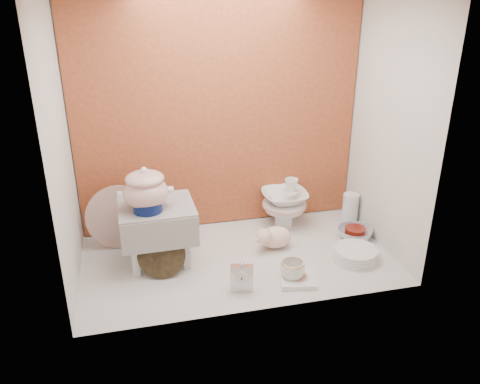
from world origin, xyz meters
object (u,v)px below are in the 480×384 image
at_px(step_stool, 158,234).
at_px(plush_pig, 276,237).
at_px(porcelain_tower, 284,203).
at_px(mantel_clock, 242,277).
at_px(gold_rim_teacup, 292,270).
at_px(crystal_bowl, 355,233).
at_px(blue_white_vase, 160,219).
at_px(soup_tureen, 145,188).
at_px(floral_platter, 119,217).
at_px(dinner_plate_stack, 355,254).

distance_m(step_stool, plush_pig, 0.71).
bearing_deg(porcelain_tower, mantel_clock, -124.22).
bearing_deg(porcelain_tower, gold_rim_teacup, -103.93).
xyz_separation_m(crystal_bowl, porcelain_tower, (-0.38, 0.27, 0.13)).
bearing_deg(step_stool, blue_white_vase, 82.69).
bearing_deg(step_stool, gold_rim_teacup, -29.64).
relative_size(step_stool, plush_pig, 1.68).
bearing_deg(step_stool, crystal_bowl, -2.04).
distance_m(blue_white_vase, gold_rim_teacup, 0.93).
xyz_separation_m(soup_tureen, plush_pig, (0.75, 0.02, -0.41)).
distance_m(floral_platter, gold_rim_teacup, 1.09).
bearing_deg(crystal_bowl, step_stool, 179.22).
bearing_deg(floral_platter, porcelain_tower, 1.25).
distance_m(step_stool, porcelain_tower, 0.88).
height_order(blue_white_vase, porcelain_tower, porcelain_tower).
xyz_separation_m(plush_pig, crystal_bowl, (0.53, -0.01, -0.04)).
height_order(floral_platter, dinner_plate_stack, floral_platter).
relative_size(plush_pig, gold_rim_teacup, 1.85).
distance_m(crystal_bowl, porcelain_tower, 0.49).
height_order(plush_pig, dinner_plate_stack, plush_pig).
bearing_deg(porcelain_tower, floral_platter, -178.75).
xyz_separation_m(plush_pig, gold_rim_teacup, (-0.02, -0.36, -0.01)).
height_order(mantel_clock, plush_pig, mantel_clock).
bearing_deg(crystal_bowl, plush_pig, 179.37).
bearing_deg(floral_platter, soup_tureen, -58.30).
height_order(mantel_clock, dinner_plate_stack, mantel_clock).
bearing_deg(gold_rim_teacup, dinner_plate_stack, 14.92).
bearing_deg(crystal_bowl, mantel_clock, -155.13).
bearing_deg(floral_platter, blue_white_vase, 10.51).
relative_size(floral_platter, crystal_bowl, 1.82).
bearing_deg(mantel_clock, porcelain_tower, 70.53).
relative_size(soup_tureen, blue_white_vase, 1.06).
bearing_deg(crystal_bowl, soup_tureen, -179.33).
xyz_separation_m(floral_platter, gold_rim_teacup, (0.90, -0.60, -0.13)).
xyz_separation_m(gold_rim_teacup, porcelain_tower, (0.16, 0.63, 0.10)).
bearing_deg(plush_pig, gold_rim_teacup, -92.29).
bearing_deg(plush_pig, soup_tureen, -178.29).
height_order(step_stool, porcelain_tower, step_stool).
xyz_separation_m(floral_platter, dinner_plate_stack, (1.33, -0.49, -0.16)).
xyz_separation_m(soup_tureen, crystal_bowl, (1.28, 0.01, -0.45)).
height_order(floral_platter, crystal_bowl, floral_platter).
relative_size(mantel_clock, gold_rim_teacup, 1.29).
relative_size(step_stool, blue_white_vase, 1.55).
distance_m(plush_pig, porcelain_tower, 0.32).
distance_m(blue_white_vase, crystal_bowl, 1.24).
distance_m(step_stool, gold_rim_teacup, 0.79).
bearing_deg(mantel_clock, floral_platter, 148.57).
bearing_deg(porcelain_tower, dinner_plate_stack, -61.86).
height_order(dinner_plate_stack, crystal_bowl, dinner_plate_stack).
bearing_deg(gold_rim_teacup, mantel_clock, -173.94).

